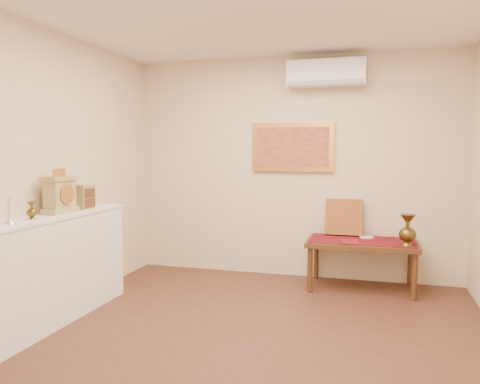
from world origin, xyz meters
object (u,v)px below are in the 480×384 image
(wooden_chest, at_px, (83,197))
(low_table, at_px, (362,246))
(display_ledge, at_px, (47,270))
(mantel_clock, at_px, (60,194))
(brass_urn_tall, at_px, (408,226))

(wooden_chest, relative_size, low_table, 0.20)
(display_ledge, bearing_deg, mantel_clock, 90.32)
(wooden_chest, bearing_deg, low_table, 26.88)
(brass_urn_tall, bearing_deg, mantel_clock, -154.58)
(mantel_clock, distance_m, low_table, 3.22)
(mantel_clock, distance_m, wooden_chest, 0.33)
(brass_urn_tall, height_order, low_table, brass_urn_tall)
(mantel_clock, height_order, wooden_chest, mantel_clock)
(wooden_chest, bearing_deg, display_ledge, -92.50)
(mantel_clock, height_order, low_table, mantel_clock)
(display_ledge, xyz_separation_m, low_table, (2.67, 1.88, -0.01))
(display_ledge, distance_m, wooden_chest, 0.81)
(brass_urn_tall, xyz_separation_m, low_table, (-0.47, 0.17, -0.28))
(brass_urn_tall, distance_m, wooden_chest, 3.35)
(brass_urn_tall, height_order, wooden_chest, wooden_chest)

